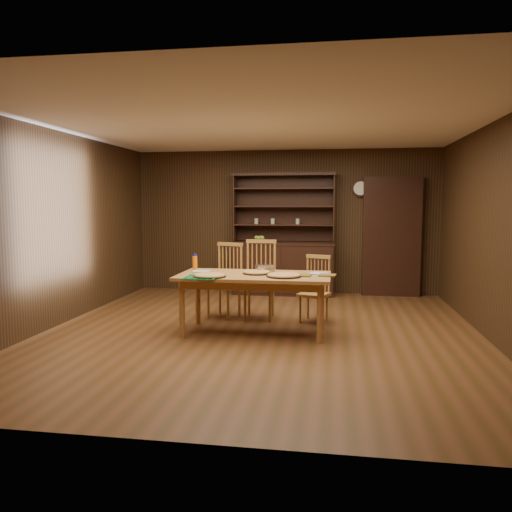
% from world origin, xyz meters
% --- Properties ---
extents(floor, '(6.00, 6.00, 0.00)m').
position_xyz_m(floor, '(0.00, 0.00, 0.00)').
color(floor, brown).
rests_on(floor, ground).
extents(room_shell, '(6.00, 6.00, 6.00)m').
position_xyz_m(room_shell, '(0.00, 0.00, 1.58)').
color(room_shell, white).
rests_on(room_shell, floor).
extents(china_hutch, '(1.84, 0.52, 2.17)m').
position_xyz_m(china_hutch, '(-0.00, 2.75, 0.60)').
color(china_hutch, black).
rests_on(china_hutch, floor).
extents(doorway, '(1.00, 0.18, 2.10)m').
position_xyz_m(doorway, '(1.90, 2.90, 1.05)').
color(doorway, black).
rests_on(doorway, floor).
extents(wall_clock, '(0.30, 0.05, 0.30)m').
position_xyz_m(wall_clock, '(1.35, 2.96, 1.90)').
color(wall_clock, black).
rests_on(wall_clock, room_shell).
extents(dining_table, '(1.89, 0.95, 0.75)m').
position_xyz_m(dining_table, '(-0.08, -0.05, 0.67)').
color(dining_table, '#B3753E').
rests_on(dining_table, floor).
extents(chair_left, '(0.55, 0.54, 1.07)m').
position_xyz_m(chair_left, '(-0.63, 0.84, 0.57)').
color(chair_left, '#B4803E').
rests_on(chair_left, floor).
extents(chair_center, '(0.46, 0.44, 1.12)m').
position_xyz_m(chair_center, '(-0.13, 0.82, 0.59)').
color(chair_center, '#B4803E').
rests_on(chair_center, floor).
extents(chair_right, '(0.48, 0.47, 0.92)m').
position_xyz_m(chair_right, '(0.66, 0.73, 0.48)').
color(chair_right, '#B4803E').
rests_on(chair_right, floor).
extents(pizza_left, '(0.40, 0.40, 0.04)m').
position_xyz_m(pizza_left, '(-0.57, -0.36, 0.77)').
color(pizza_left, black).
rests_on(pizza_left, dining_table).
extents(pizza_right, '(0.42, 0.42, 0.04)m').
position_xyz_m(pizza_right, '(0.31, -0.21, 0.77)').
color(pizza_right, black).
rests_on(pizza_right, dining_table).
extents(pizza_center, '(0.36, 0.36, 0.04)m').
position_xyz_m(pizza_center, '(-0.05, -0.00, 0.77)').
color(pizza_center, black).
rests_on(pizza_center, dining_table).
extents(cooling_rack, '(0.45, 0.45, 0.02)m').
position_xyz_m(cooling_rack, '(-0.66, -0.42, 0.76)').
color(cooling_rack, '#0B9551').
rests_on(cooling_rack, dining_table).
extents(plate_left, '(0.26, 0.26, 0.02)m').
position_xyz_m(plate_left, '(-0.78, 0.05, 0.76)').
color(plate_left, white).
rests_on(plate_left, dining_table).
extents(plate_right, '(0.25, 0.25, 0.02)m').
position_xyz_m(plate_right, '(0.72, 0.10, 0.76)').
color(plate_right, white).
rests_on(plate_right, dining_table).
extents(foil_dish, '(0.27, 0.23, 0.09)m').
position_xyz_m(foil_dish, '(0.02, 0.23, 0.79)').
color(foil_dish, silver).
rests_on(foil_dish, dining_table).
extents(juice_bottle, '(0.06, 0.06, 0.21)m').
position_xyz_m(juice_bottle, '(-0.93, 0.27, 0.85)').
color(juice_bottle, orange).
rests_on(juice_bottle, dining_table).
extents(pot_holder_a, '(0.22, 0.22, 0.02)m').
position_xyz_m(pot_holder_a, '(0.83, -0.04, 0.76)').
color(pot_holder_a, maroon).
rests_on(pot_holder_a, dining_table).
extents(pot_holder_b, '(0.22, 0.22, 0.02)m').
position_xyz_m(pot_holder_b, '(0.53, -0.09, 0.76)').
color(pot_holder_b, maroon).
rests_on(pot_holder_b, dining_table).
extents(fruit_bowl, '(0.30, 0.30, 0.12)m').
position_xyz_m(fruit_bowl, '(-0.43, 2.69, 0.98)').
color(fruit_bowl, black).
rests_on(fruit_bowl, china_hutch).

